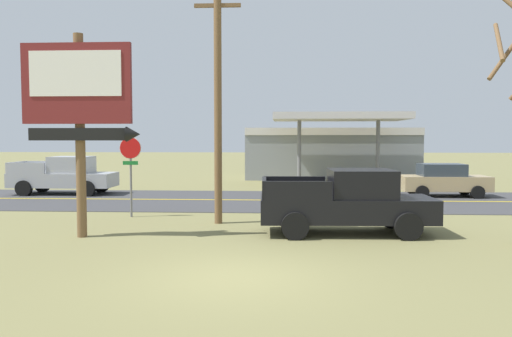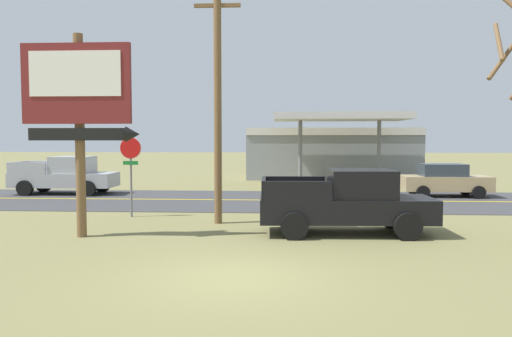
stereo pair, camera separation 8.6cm
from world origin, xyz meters
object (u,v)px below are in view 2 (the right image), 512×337
object	(u,v)px
stop_sign	(131,162)
pickup_silver_on_road	(66,176)
utility_pole	(218,88)
gas_station	(331,151)
car_tan_near_lane	(444,180)
pickup_black_parked_on_lawn	(348,202)
motel_sign	(79,101)

from	to	relation	value
stop_sign	pickup_silver_on_road	world-z (taller)	stop_sign
stop_sign	utility_pole	distance (m)	4.42
gas_station	stop_sign	bearing A→B (deg)	-115.67
car_tan_near_lane	pickup_black_parked_on_lawn	bearing A→B (deg)	-120.74
motel_sign	stop_sign	xyz separation A→B (m)	(0.26, 3.91, -1.95)
utility_pole	gas_station	bearing A→B (deg)	74.30
pickup_silver_on_road	pickup_black_parked_on_lawn	bearing A→B (deg)	-36.98
pickup_silver_on_road	motel_sign	bearing A→B (deg)	-63.99
car_tan_near_lane	pickup_silver_on_road	bearing A→B (deg)	-180.00
utility_pole	car_tan_near_lane	xyz separation A→B (m)	(10.13, 8.34, -3.76)
utility_pole	pickup_silver_on_road	size ratio (longest dim) A/B	1.66
stop_sign	pickup_silver_on_road	xyz separation A→B (m)	(-5.66, 7.15, -1.06)
pickup_black_parked_on_lawn	pickup_silver_on_road	world-z (taller)	same
stop_sign	car_tan_near_lane	world-z (taller)	stop_sign
stop_sign	utility_pole	bearing A→B (deg)	-19.36
motel_sign	pickup_black_parked_on_lawn	distance (m)	8.48
pickup_silver_on_road	car_tan_near_lane	size ratio (longest dim) A/B	1.24
motel_sign	utility_pole	bearing A→B (deg)	36.72
gas_station	car_tan_near_lane	bearing A→B (deg)	-68.50
motel_sign	pickup_black_parked_on_lawn	size ratio (longest dim) A/B	1.13
stop_sign	utility_pole	size ratio (longest dim) A/B	0.34
stop_sign	gas_station	distance (m)	20.73
utility_pole	gas_station	size ratio (longest dim) A/B	0.72
gas_station	pickup_black_parked_on_lawn	world-z (taller)	gas_station
motel_sign	car_tan_near_lane	size ratio (longest dim) A/B	1.41
utility_pole	pickup_silver_on_road	bearing A→B (deg)	137.32
motel_sign	stop_sign	size ratio (longest dim) A/B	2.01
pickup_silver_on_road	car_tan_near_lane	bearing A→B (deg)	0.00
stop_sign	car_tan_near_lane	size ratio (longest dim) A/B	0.70
stop_sign	pickup_black_parked_on_lawn	world-z (taller)	stop_sign
stop_sign	car_tan_near_lane	bearing A→B (deg)	27.87
utility_pole	pickup_black_parked_on_lawn	bearing A→B (deg)	-21.25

